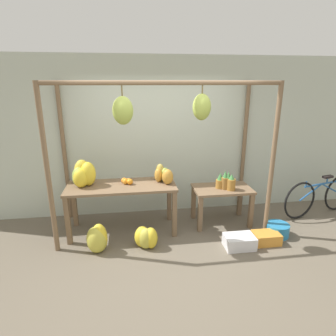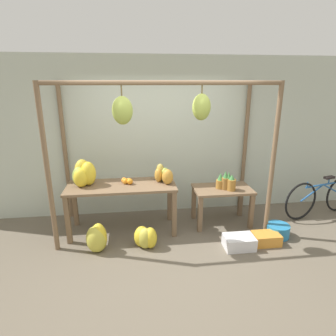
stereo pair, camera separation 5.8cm
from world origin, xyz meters
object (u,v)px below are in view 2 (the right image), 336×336
at_px(banana_pile_on_table, 84,174).
at_px(parked_bicycle, 321,197).
at_px(blue_bucket, 278,230).
at_px(fruit_crate_white, 239,242).
at_px(orange_pile, 127,181).
at_px(pineapple_cluster, 226,182).
at_px(banana_pile_ground_left, 97,238).
at_px(banana_pile_ground_right, 146,237).
at_px(papaya_pile, 163,175).
at_px(fruit_crate_purple, 266,239).

bearing_deg(banana_pile_on_table, parked_bicycle, 0.61).
relative_size(blue_bucket, parked_bicycle, 0.22).
xyz_separation_m(banana_pile_on_table, fruit_crate_white, (2.28, -0.81, -0.89)).
distance_m(orange_pile, parked_bicycle, 3.52).
relative_size(banana_pile_on_table, pineapple_cluster, 1.48).
xyz_separation_m(orange_pile, blue_bucket, (2.36, -0.56, -0.74)).
xyz_separation_m(pineapple_cluster, banana_pile_ground_left, (-2.07, -0.54, -0.57)).
height_order(orange_pile, banana_pile_ground_left, orange_pile).
bearing_deg(banana_pile_ground_right, pineapple_cluster, 21.18).
bearing_deg(parked_bicycle, pineapple_cluster, -176.17).
height_order(fruit_crate_white, parked_bicycle, parked_bicycle).
xyz_separation_m(orange_pile, banana_pile_ground_right, (0.25, -0.60, -0.68)).
relative_size(banana_pile_ground_left, blue_bucket, 1.24).
height_order(blue_bucket, papaya_pile, papaya_pile).
relative_size(orange_pile, fruit_crate_white, 0.47).
relative_size(banana_pile_on_table, banana_pile_ground_right, 1.19).
relative_size(banana_pile_on_table, papaya_pile, 1.17).
height_order(banana_pile_on_table, banana_pile_ground_right, banana_pile_on_table).
height_order(banana_pile_ground_right, fruit_crate_white, banana_pile_ground_right).
bearing_deg(banana_pile_on_table, blue_bucket, -10.70).
relative_size(orange_pile, parked_bicycle, 0.13).
relative_size(banana_pile_ground_right, parked_bicycle, 0.24).
relative_size(banana_pile_on_table, orange_pile, 2.27).
distance_m(banana_pile_on_table, pineapple_cluster, 2.30).
distance_m(banana_pile_ground_right, blue_bucket, 2.10).
bearing_deg(blue_bucket, banana_pile_ground_left, -178.98).
distance_m(pineapple_cluster, banana_pile_ground_right, 1.60).
xyz_separation_m(blue_bucket, papaya_pile, (-1.77, 0.55, 0.83)).
xyz_separation_m(banana_pile_on_table, blue_bucket, (3.02, -0.57, -0.88)).
bearing_deg(blue_bucket, fruit_crate_white, -161.86).
distance_m(banana_pile_ground_right, parked_bicycle, 3.30).
xyz_separation_m(pineapple_cluster, blue_bucket, (0.73, -0.49, -0.67)).
bearing_deg(fruit_crate_purple, pineapple_cluster, 123.30).
height_order(pineapple_cluster, blue_bucket, pineapple_cluster).
bearing_deg(parked_bicycle, fruit_crate_purple, -150.58).
bearing_deg(pineapple_cluster, fruit_crate_white, -90.62).
height_order(pineapple_cluster, banana_pile_ground_right, pineapple_cluster).
relative_size(papaya_pile, fruit_crate_purple, 1.01).
xyz_separation_m(banana_pile_on_table, banana_pile_ground_right, (0.92, -0.61, -0.82)).
height_order(orange_pile, fruit_crate_white, orange_pile).
height_order(banana_pile_ground_left, fruit_crate_purple, banana_pile_ground_left).
bearing_deg(banana_pile_on_table, banana_pile_ground_right, -33.81).
height_order(fruit_crate_white, blue_bucket, blue_bucket).
bearing_deg(banana_pile_ground_right, fruit_crate_white, -8.20).
relative_size(pineapple_cluster, fruit_crate_white, 0.72).
distance_m(banana_pile_ground_left, papaya_pile, 1.40).
bearing_deg(banana_pile_on_table, fruit_crate_white, -19.53).
relative_size(banana_pile_ground_left, papaya_pile, 1.09).
bearing_deg(papaya_pile, banana_pile_on_table, 179.27).
relative_size(orange_pile, banana_pile_ground_right, 0.53).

